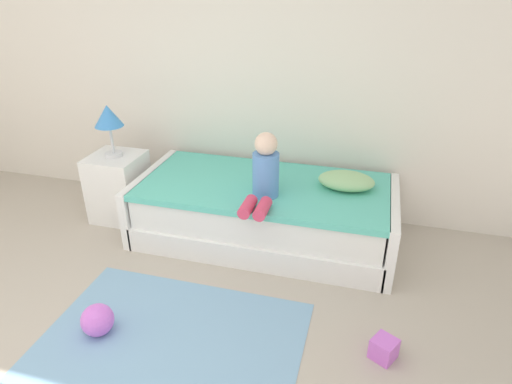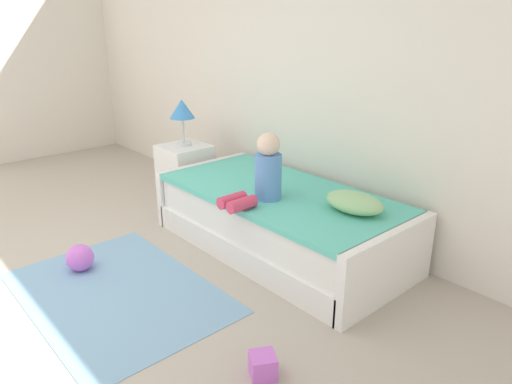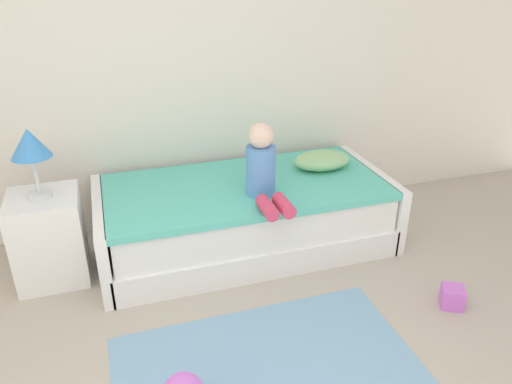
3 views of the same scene
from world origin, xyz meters
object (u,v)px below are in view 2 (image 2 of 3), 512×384
table_lamp (182,111)px  child_figure (263,174)px  nightstand (186,175)px  pillow (354,202)px  toy_ball (80,258)px  bed (279,220)px  toy_block (263,366)px

table_lamp → child_figure: size_ratio=0.88×
child_figure → table_lamp: bearing=170.7°
nightstand → pillow: 2.01m
toy_ball → pillow: bearing=47.1°
bed → child_figure: child_figure is taller
bed → table_lamp: bearing=179.9°
nightstand → child_figure: size_ratio=1.18×
toy_block → pillow: bearing=107.1°
child_figure → toy_block: size_ratio=3.84×
child_figure → toy_block: (0.95, -0.87, -0.64)m
nightstand → toy_ball: 1.52m
nightstand → toy_ball: size_ratio=2.94×
nightstand → toy_ball: bearing=-65.1°
bed → toy_block: 1.50m
bed → nightstand: bearing=179.9°
pillow → toy_ball: 2.05m
child_figure → bed: bearing=103.9°
toy_ball → bed: bearing=62.2°
table_lamp → pillow: bearing=2.8°
nightstand → table_lamp: 0.64m
bed → toy_block: bearing=-47.3°
toy_ball → child_figure: bearing=55.6°
pillow → toy_block: bearing=-72.9°
toy_block → bed: bearing=132.7°
nightstand → toy_block: nightstand is taller
nightstand → toy_block: bearing=-24.9°
bed → child_figure: 0.52m
bed → toy_ball: bed is taller
child_figure → toy_block: 1.44m
table_lamp → toy_block: bearing=-24.9°
bed → toy_ball: bearing=-117.8°
toy_ball → toy_block: bearing=8.8°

